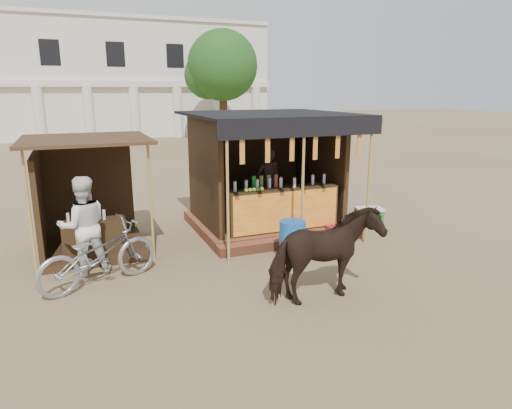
{
  "coord_description": "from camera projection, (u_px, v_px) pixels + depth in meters",
  "views": [
    {
      "loc": [
        -3.26,
        -6.46,
        3.28
      ],
      "look_at": [
        0.0,
        1.6,
        1.1
      ],
      "focal_mm": 32.0,
      "sensor_mm": 36.0,
      "label": 1
    }
  ],
  "objects": [
    {
      "name": "secondary_stall",
      "position": [
        83.0,
        212.0,
        9.34
      ],
      "size": [
        2.4,
        2.4,
        2.38
      ],
      "color": "#352413",
      "rests_on": "ground"
    },
    {
      "name": "main_stall",
      "position": [
        267.0,
        187.0,
        10.93
      ],
      "size": [
        3.6,
        3.61,
        2.78
      ],
      "color": "brown",
      "rests_on": "ground"
    },
    {
      "name": "red_crate",
      "position": [
        336.0,
        233.0,
        10.32
      ],
      "size": [
        0.38,
        0.37,
        0.3
      ],
      "primitive_type": "cube",
      "rotation": [
        0.0,
        0.0,
        0.05
      ],
      "color": "maroon",
      "rests_on": "ground"
    },
    {
      "name": "bystander",
      "position": [
        83.0,
        226.0,
        8.2
      ],
      "size": [
        0.94,
        0.77,
        1.82
      ],
      "primitive_type": "imported",
      "rotation": [
        0.0,
        0.0,
        3.23
      ],
      "color": "white",
      "rests_on": "ground"
    },
    {
      "name": "cooler",
      "position": [
        369.0,
        217.0,
        11.32
      ],
      "size": [
        0.72,
        0.57,
        0.46
      ],
      "color": "#19732A",
      "rests_on": "ground"
    },
    {
      "name": "cow",
      "position": [
        325.0,
        256.0,
        7.15
      ],
      "size": [
        1.86,
        0.97,
        1.52
      ],
      "primitive_type": "imported",
      "rotation": [
        0.0,
        0.0,
        1.65
      ],
      "color": "black",
      "rests_on": "ground"
    },
    {
      "name": "motorbike",
      "position": [
        98.0,
        255.0,
        7.77
      ],
      "size": [
        2.25,
        1.48,
        1.12
      ],
      "primitive_type": "imported",
      "rotation": [
        0.0,
        0.0,
        1.95
      ],
      "color": "#9F9FA7",
      "rests_on": "ground"
    },
    {
      "name": "blue_barrel",
      "position": [
        292.0,
        240.0,
        9.04
      ],
      "size": [
        0.64,
        0.64,
        0.79
      ],
      "primitive_type": "cylinder",
      "rotation": [
        0.0,
        0.0,
        -0.26
      ],
      "color": "blue",
      "rests_on": "ground"
    },
    {
      "name": "background_building",
      "position": [
        84.0,
        80.0,
        33.01
      ],
      "size": [
        26.0,
        7.45,
        8.18
      ],
      "color": "silver",
      "rests_on": "ground"
    },
    {
      "name": "tree",
      "position": [
        219.0,
        68.0,
        28.68
      ],
      "size": [
        4.5,
        4.4,
        7.0
      ],
      "color": "#382314",
      "rests_on": "ground"
    },
    {
      "name": "ground",
      "position": [
        291.0,
        288.0,
        7.79
      ],
      "size": [
        120.0,
        120.0,
        0.0
      ],
      "primitive_type": "plane",
      "color": "#846B4C",
      "rests_on": "ground"
    }
  ]
}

